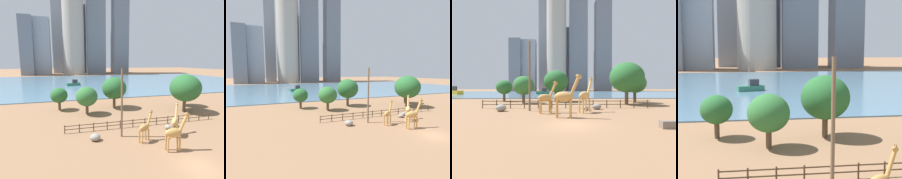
{
  "view_description": "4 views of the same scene",
  "coord_description": "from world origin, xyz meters",
  "views": [
    {
      "loc": [
        -12.62,
        -13.25,
        10.45
      ],
      "look_at": [
        0.11,
        34.0,
        2.69
      ],
      "focal_mm": 28.0,
      "sensor_mm": 36.0,
      "label": 1
    },
    {
      "loc": [
        -21.27,
        -16.8,
        8.81
      ],
      "look_at": [
        -3.09,
        28.25,
        4.01
      ],
      "focal_mm": 28.0,
      "sensor_mm": 36.0,
      "label": 2
    },
    {
      "loc": [
        -0.94,
        -15.06,
        3.24
      ],
      "look_at": [
        0.11,
        42.69,
        2.52
      ],
      "focal_mm": 28.0,
      "sensor_mm": 36.0,
      "label": 3
    },
    {
      "loc": [
        -11.13,
        -12.64,
        10.29
      ],
      "look_at": [
        -3.6,
        41.33,
        3.33
      ],
      "focal_mm": 55.0,
      "sensor_mm": 36.0,
      "label": 4
    }
  ],
  "objects": [
    {
      "name": "utility_pole",
      "position": [
        -5.23,
        8.96,
        4.8
      ],
      "size": [
        0.28,
        0.28,
        9.59
      ],
      "primitive_type": "cylinder",
      "color": "brown",
      "rests_on": "ground"
    },
    {
      "name": "tree_right_tall",
      "position": [
        -2.03,
        24.15,
        4.57
      ],
      "size": [
        5.5,
        5.5,
        7.07
      ],
      "color": "brown",
      "rests_on": "ground"
    },
    {
      "name": "tree_right_small",
      "position": [
        -8.61,
        20.92,
        3.6
      ],
      "size": [
        4.31,
        4.31,
        5.56
      ],
      "color": "brown",
      "rests_on": "ground"
    },
    {
      "name": "tree_left_large",
      "position": [
        -14.05,
        25.48,
        3.25
      ],
      "size": [
        3.62,
        3.62,
        4.91
      ],
      "color": "brown",
      "rests_on": "ground"
    },
    {
      "name": "boat_ferry",
      "position": [
        -9.19,
        64.48,
        1.1
      ],
      "size": [
        6.31,
        3.56,
        5.37
      ],
      "rotation": [
        0.0,
        0.0,
        3.39
      ],
      "color": "#337259",
      "rests_on": "harbor_water"
    },
    {
      "name": "skyline_tower_short",
      "position": [
        5.08,
        160.03,
        30.48
      ],
      "size": [
        16.43,
        15.92,
        60.97
      ],
      "primitive_type": "cube",
      "color": "slate",
      "rests_on": "ground"
    },
    {
      "name": "ground_plane",
      "position": [
        0.0,
        80.0,
        0.0
      ],
      "size": [
        400.0,
        400.0,
        0.0
      ],
      "primitive_type": "plane",
      "color": "#8C6647"
    },
    {
      "name": "skyline_block_right",
      "position": [
        -30.48,
        142.82,
        22.66
      ],
      "size": [
        14.27,
        9.78,
        45.31
      ],
      "primitive_type": "cube",
      "color": "#939EAD",
      "rests_on": "ground"
    },
    {
      "name": "enclosure_fence",
      "position": [
        -0.08,
        12.0,
        0.76
      ],
      "size": [
        26.12,
        0.14,
        1.3
      ],
      "color": "#4C3826",
      "rests_on": "ground"
    },
    {
      "name": "harbor_water",
      "position": [
        0.0,
        77.0,
        0.1
      ],
      "size": [
        180.0,
        86.0,
        0.2
      ],
      "primitive_type": "cube",
      "color": "slate",
      "rests_on": "ground"
    }
  ]
}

